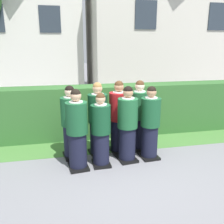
{
  "coord_description": "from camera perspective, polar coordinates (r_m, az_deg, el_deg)",
  "views": [
    {
      "loc": [
        -1.05,
        -4.71,
        2.44
      ],
      "look_at": [
        0.0,
        0.26,
        1.05
      ],
      "focal_mm": 39.17,
      "sensor_mm": 36.0,
      "label": 1
    }
  ],
  "objects": [
    {
      "name": "student_in_red_blazer",
      "position": [
        5.64,
        1.57,
        -1.58
      ],
      "size": [
        0.45,
        0.55,
        1.68
      ],
      "color": "black",
      "rests_on": "ground"
    },
    {
      "name": "hedge",
      "position": [
        6.73,
        -2.53,
        0.28
      ],
      "size": [
        8.37,
        0.7,
        1.39
      ],
      "color": "#33662D",
      "rests_on": "ground"
    },
    {
      "name": "student_rear_row_3",
      "position": [
        5.82,
        6.29,
        -1.19
      ],
      "size": [
        0.45,
        0.53,
        1.67
      ],
      "color": "black",
      "rests_on": "ground"
    },
    {
      "name": "student_front_row_1",
      "position": [
        5.01,
        -2.62,
        -4.62
      ],
      "size": [
        0.4,
        0.45,
        1.55
      ],
      "color": "black",
      "rests_on": "ground"
    },
    {
      "name": "student_front_row_2",
      "position": [
        5.21,
        3.63,
        -3.3
      ],
      "size": [
        0.44,
        0.51,
        1.64
      ],
      "color": "black",
      "rests_on": "ground"
    },
    {
      "name": "student_rear_row_0",
      "position": [
        5.43,
        -9.54,
        -2.77
      ],
      "size": [
        0.44,
        0.54,
        1.63
      ],
      "color": "black",
      "rests_on": "ground"
    },
    {
      "name": "lawn_strip",
      "position": [
        6.21,
        -1.24,
        -7.78
      ],
      "size": [
        8.37,
        0.9,
        0.01
      ],
      "primitive_type": "cube",
      "color": "#477A38",
      "rests_on": "ground"
    },
    {
      "name": "student_rear_row_1",
      "position": [
        5.5,
        -3.31,
        -2.09
      ],
      "size": [
        0.46,
        0.56,
        1.67
      ],
      "color": "black",
      "rests_on": "ground"
    },
    {
      "name": "ground_plane",
      "position": [
        5.41,
        0.59,
        -11.54
      ],
      "size": [
        60.0,
        60.0,
        0.0
      ],
      "primitive_type": "plane",
      "color": "slate"
    },
    {
      "name": "student_front_row_0",
      "position": [
        4.9,
        -8.14,
        -4.6
      ],
      "size": [
        0.43,
        0.51,
        1.65
      ],
      "color": "black",
      "rests_on": "ground"
    },
    {
      "name": "student_front_row_3",
      "position": [
        5.39,
        8.89,
        -2.93
      ],
      "size": [
        0.42,
        0.49,
        1.62
      ],
      "color": "black",
      "rests_on": "ground"
    },
    {
      "name": "school_building_main",
      "position": [
        13.82,
        -19.03,
        19.68
      ],
      "size": [
        5.4,
        4.73,
        7.2
      ],
      "color": "silver",
      "rests_on": "ground"
    },
    {
      "name": "school_building_annex",
      "position": [
        13.11,
        12.0,
        22.26
      ],
      "size": [
        7.63,
        4.33,
        7.99
      ],
      "color": "beige",
      "rests_on": "ground"
    }
  ]
}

